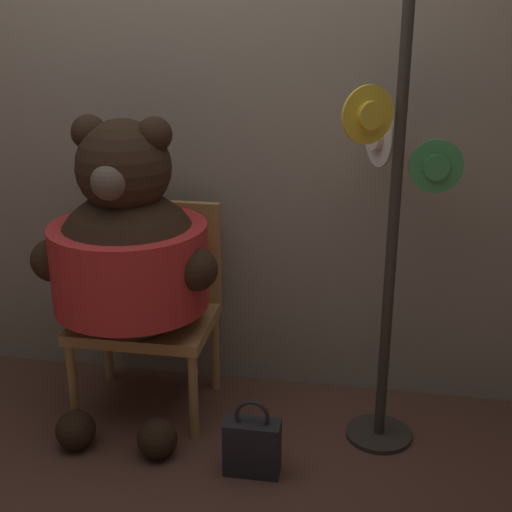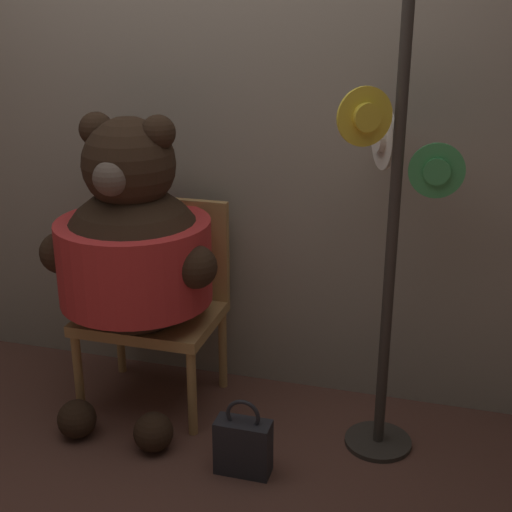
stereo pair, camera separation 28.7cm
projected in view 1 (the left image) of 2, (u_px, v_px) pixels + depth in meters
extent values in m
plane|color=brown|center=(171.00, 432.00, 3.08)|extent=(14.00, 14.00, 0.00)
cube|color=gray|center=(195.00, 110.00, 3.16)|extent=(8.00, 0.10, 2.60)
cylinder|color=#B2844C|center=(73.00, 385.00, 3.07)|extent=(0.04, 0.04, 0.40)
cylinder|color=#B2844C|center=(194.00, 397.00, 2.99)|extent=(0.04, 0.04, 0.40)
cylinder|color=#B2844C|center=(108.00, 342.00, 3.45)|extent=(0.04, 0.04, 0.40)
cylinder|color=#B2844C|center=(215.00, 351.00, 3.37)|extent=(0.04, 0.04, 0.40)
cube|color=#B2844C|center=(145.00, 323.00, 3.14)|extent=(0.60, 0.47, 0.05)
cube|color=#B2844C|center=(157.00, 250.00, 3.25)|extent=(0.60, 0.04, 0.47)
sphere|color=black|center=(130.00, 265.00, 2.98)|extent=(0.64, 0.64, 0.64)
cylinder|color=red|center=(130.00, 265.00, 2.98)|extent=(0.65, 0.65, 0.35)
sphere|color=black|center=(124.00, 167.00, 2.83)|extent=(0.38, 0.38, 0.38)
sphere|color=black|center=(89.00, 132.00, 2.81)|extent=(0.14, 0.14, 0.14)
sphere|color=black|center=(154.00, 135.00, 2.76)|extent=(0.14, 0.14, 0.14)
sphere|color=brown|center=(109.00, 182.00, 2.69)|extent=(0.14, 0.14, 0.14)
sphere|color=black|center=(52.00, 260.00, 2.94)|extent=(0.18, 0.18, 0.18)
sphere|color=black|center=(196.00, 269.00, 2.84)|extent=(0.18, 0.18, 0.18)
sphere|color=black|center=(76.00, 430.00, 2.96)|extent=(0.17, 0.17, 0.17)
sphere|color=black|center=(157.00, 438.00, 2.90)|extent=(0.17, 0.17, 0.17)
cylinder|color=#332D28|center=(379.00, 434.00, 3.06)|extent=(0.28, 0.28, 0.02)
cylinder|color=#332D28|center=(393.00, 234.00, 2.74)|extent=(0.04, 0.04, 1.83)
cylinder|color=silver|center=(379.00, 134.00, 2.79)|extent=(0.12, 0.24, 0.26)
cylinder|color=silver|center=(379.00, 134.00, 2.79)|extent=(0.11, 0.14, 0.13)
cylinder|color=#3D9351|center=(436.00, 166.00, 2.64)|extent=(0.20, 0.03, 0.20)
cylinder|color=#3D9351|center=(436.00, 166.00, 2.64)|extent=(0.10, 0.05, 0.10)
cylinder|color=yellow|center=(368.00, 115.00, 2.53)|extent=(0.18, 0.13, 0.21)
cylinder|color=yellow|center=(368.00, 115.00, 2.53)|extent=(0.12, 0.11, 0.10)
cube|color=#232328|center=(252.00, 448.00, 2.79)|extent=(0.22, 0.10, 0.23)
torus|color=#232328|center=(252.00, 416.00, 2.74)|extent=(0.14, 0.02, 0.14)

